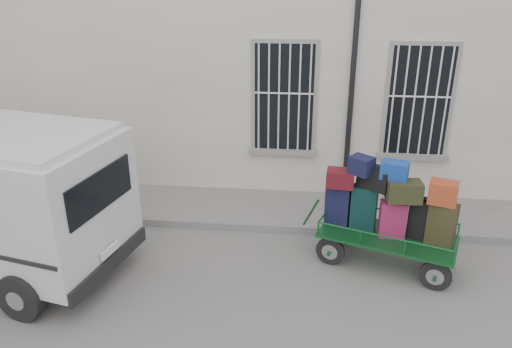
{
  "coord_description": "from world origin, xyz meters",
  "views": [
    {
      "loc": [
        0.06,
        -7.05,
        4.81
      ],
      "look_at": [
        -0.77,
        1.0,
        1.37
      ],
      "focal_mm": 35.0,
      "sensor_mm": 36.0,
      "label": 1
    }
  ],
  "objects": [
    {
      "name": "building",
      "position": [
        0.0,
        5.5,
        3.0
      ],
      "size": [
        24.0,
        5.15,
        6.0
      ],
      "color": "beige",
      "rests_on": "ground"
    },
    {
      "name": "sidewalk",
      "position": [
        0.0,
        2.2,
        0.07
      ],
      "size": [
        24.0,
        1.7,
        0.15
      ],
      "primitive_type": "cube",
      "color": "slate",
      "rests_on": "ground"
    },
    {
      "name": "luggage_cart",
      "position": [
        1.49,
        0.5,
        1.0
      ],
      "size": [
        2.65,
        1.69,
        1.92
      ],
      "rotation": [
        0.0,
        0.0,
        -0.34
      ],
      "color": "black",
      "rests_on": "ground"
    },
    {
      "name": "ground",
      "position": [
        0.0,
        0.0,
        0.0
      ],
      "size": [
        80.0,
        80.0,
        0.0
      ],
      "primitive_type": "plane",
      "color": "slate",
      "rests_on": "ground"
    }
  ]
}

